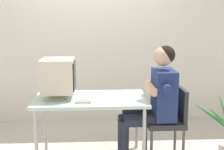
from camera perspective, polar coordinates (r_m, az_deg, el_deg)
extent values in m
cube|color=silver|center=(4.64, -0.08, 9.73)|extent=(8.00, 0.10, 3.00)
cylinder|color=#B7B7BC|center=(3.27, -13.97, -12.04)|extent=(0.04, 0.04, 0.69)
cylinder|color=#B7B7BC|center=(3.24, 6.00, -11.93)|extent=(0.04, 0.04, 0.69)
cylinder|color=#B7B7BC|center=(3.79, -12.34, -8.67)|extent=(0.04, 0.04, 0.69)
cylinder|color=#B7B7BC|center=(3.77, 4.65, -8.55)|extent=(0.04, 0.04, 0.69)
cube|color=silver|center=(3.36, -4.02, -4.51)|extent=(1.22, 0.69, 0.03)
cylinder|color=beige|center=(3.39, -9.95, -4.03)|extent=(0.22, 0.22, 0.02)
cylinder|color=beige|center=(3.38, -9.97, -3.51)|extent=(0.06, 0.06, 0.04)
cube|color=beige|center=(3.34, -10.09, -0.11)|extent=(0.34, 0.35, 0.36)
cube|color=black|center=(3.32, -7.05, -0.08)|extent=(0.01, 0.30, 0.30)
cube|color=beige|center=(3.36, -5.08, -4.01)|extent=(0.18, 0.47, 0.02)
cube|color=beige|center=(3.35, -5.08, -3.75)|extent=(0.15, 0.42, 0.01)
cylinder|color=#4C4C51|center=(3.38, 7.37, -13.51)|extent=(0.03, 0.03, 0.42)
cylinder|color=#4C4C51|center=(3.46, 13.18, -13.15)|extent=(0.03, 0.03, 0.42)
cylinder|color=#4C4C51|center=(3.69, 6.40, -11.29)|extent=(0.03, 0.03, 0.42)
cylinder|color=#4C4C51|center=(3.76, 11.71, -11.03)|extent=(0.03, 0.03, 0.42)
cube|color=#2D2D33|center=(3.48, 9.79, -8.60)|extent=(0.41, 0.41, 0.06)
cube|color=#2D2D33|center=(3.46, 12.87, -5.26)|extent=(0.04, 0.37, 0.35)
cube|color=navy|center=(3.38, 9.64, -3.52)|extent=(0.22, 0.39, 0.54)
sphere|color=tan|center=(3.30, 9.53, 3.41)|extent=(0.21, 0.21, 0.21)
sphere|color=black|center=(3.30, 10.05, 3.76)|extent=(0.20, 0.20, 0.20)
cylinder|color=#262838|center=(3.34, 6.09, -8.47)|extent=(0.44, 0.14, 0.14)
cylinder|color=#262838|center=(3.51, 5.63, -7.48)|extent=(0.44, 0.14, 0.14)
cylinder|color=#262838|center=(3.40, 2.24, -12.52)|extent=(0.11, 0.11, 0.50)
cylinder|color=#262838|center=(3.57, 1.98, -11.36)|extent=(0.11, 0.11, 0.50)
cylinder|color=navy|center=(3.14, 10.23, -2.49)|extent=(0.09, 0.14, 0.09)
cylinder|color=navy|center=(3.57, 8.62, -0.81)|extent=(0.09, 0.14, 0.09)
cylinder|color=tan|center=(3.34, 7.33, -2.46)|extent=(0.09, 0.39, 0.09)
cone|color=#327037|center=(3.38, 18.70, -7.54)|extent=(0.48, 0.21, 0.35)
cone|color=#327037|center=(3.28, 19.78, -7.86)|extent=(0.43, 0.27, 0.39)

